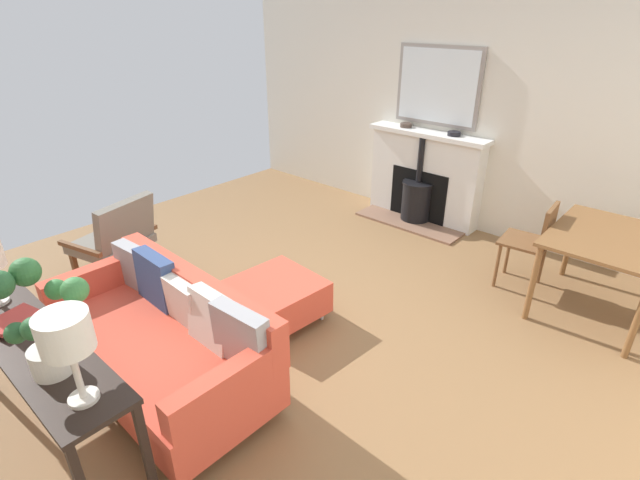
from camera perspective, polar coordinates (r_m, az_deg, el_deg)
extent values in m
cube|color=olive|center=(4.14, -5.41, -9.05)|extent=(5.70, 6.12, 0.01)
cube|color=beige|center=(5.78, 15.77, 15.64)|extent=(0.12, 6.12, 2.82)
cube|color=brown|center=(5.86, 10.54, 1.97)|extent=(0.37, 1.33, 0.03)
cube|color=silver|center=(5.92, 12.50, 7.32)|extent=(0.23, 1.40, 1.04)
cube|color=black|center=(5.90, 11.86, 5.40)|extent=(0.06, 0.75, 0.61)
cylinder|color=black|center=(5.90, 11.59, 4.61)|extent=(0.36, 0.36, 0.46)
cylinder|color=black|center=(5.81, 11.80, 6.79)|extent=(0.38, 0.38, 0.02)
cylinder|color=black|center=(5.73, 12.05, 9.40)|extent=(0.07, 0.07, 0.53)
cube|color=silver|center=(5.75, 12.91, 12.40)|extent=(0.28, 1.48, 0.05)
cube|color=gray|center=(5.75, 14.04, 17.60)|extent=(0.04, 1.03, 0.87)
cube|color=silver|center=(5.73, 13.94, 17.58)|extent=(0.01, 0.95, 0.79)
cylinder|color=#47382D|center=(5.91, 10.34, 13.48)|extent=(0.14, 0.14, 0.04)
torus|color=#47382D|center=(5.91, 10.35, 13.65)|extent=(0.14, 0.14, 0.01)
cylinder|color=black|center=(5.61, 15.89, 12.24)|extent=(0.15, 0.15, 0.04)
torus|color=black|center=(5.61, 15.91, 12.42)|extent=(0.15, 0.15, 0.01)
cylinder|color=#B2B2B7|center=(4.13, -28.01, -11.74)|extent=(0.04, 0.04, 0.10)
cylinder|color=#B2B2B7|center=(3.05, -16.64, -25.20)|extent=(0.04, 0.04, 0.10)
cylinder|color=#B2B2B7|center=(4.30, -19.93, -8.38)|extent=(0.04, 0.04, 0.10)
cylinder|color=#B2B2B7|center=(3.28, -6.35, -19.33)|extent=(0.04, 0.04, 0.10)
cube|color=#D14C38|center=(3.51, -19.12, -12.88)|extent=(0.86, 1.80, 0.30)
cube|color=#D14C38|center=(3.46, -14.87, -6.32)|extent=(0.18, 1.79, 0.34)
cube|color=#D14C38|center=(4.03, -25.49, -4.26)|extent=(0.78, 0.14, 0.21)
cube|color=#D14C38|center=(2.78, -11.10, -16.78)|extent=(0.78, 0.14, 0.21)
cube|color=#99999E|center=(3.95, -21.49, -3.10)|extent=(0.14, 0.37, 0.37)
cube|color=#334775|center=(3.68, -19.21, -4.60)|extent=(0.13, 0.41, 0.41)
cube|color=beige|center=(3.41, -16.02, -7.36)|extent=(0.14, 0.34, 0.34)
cube|color=beige|center=(3.17, -12.98, -9.38)|extent=(0.16, 0.38, 0.38)
cube|color=#99999E|center=(2.95, -9.48, -11.64)|extent=(0.15, 0.42, 0.41)
cylinder|color=#B2B2B7|center=(4.12, -10.50, -8.80)|extent=(0.03, 0.03, 0.09)
cylinder|color=#B2B2B7|center=(3.77, -5.87, -12.28)|extent=(0.03, 0.03, 0.09)
cylinder|color=#B2B2B7|center=(4.38, -4.62, -6.10)|extent=(0.03, 0.03, 0.09)
cylinder|color=#B2B2B7|center=(4.04, 0.22, -9.05)|extent=(0.03, 0.03, 0.09)
cube|color=#D14C38|center=(3.96, -5.30, -6.81)|extent=(0.73, 0.72, 0.27)
cube|color=brown|center=(5.24, -23.08, -0.74)|extent=(0.05, 0.05, 0.38)
cube|color=brown|center=(4.98, -27.41, -3.08)|extent=(0.05, 0.05, 0.38)
cube|color=brown|center=(4.91, -19.45, -1.93)|extent=(0.05, 0.05, 0.38)
cube|color=brown|center=(4.63, -23.89, -4.53)|extent=(0.05, 0.05, 0.38)
cube|color=slate|center=(4.84, -23.89, -0.36)|extent=(0.72, 0.69, 0.08)
cube|color=slate|center=(4.56, -22.45, 1.85)|extent=(0.62, 0.30, 0.44)
cube|color=brown|center=(4.99, -21.33, 2.03)|extent=(0.17, 0.53, 0.04)
cube|color=brown|center=(4.64, -27.04, -0.93)|extent=(0.17, 0.53, 0.04)
cube|color=black|center=(3.94, -31.58, -9.21)|extent=(0.04, 0.04, 0.70)
cube|color=black|center=(2.77, -20.15, -23.20)|extent=(0.04, 0.04, 0.70)
cube|color=black|center=(3.07, -31.12, -10.94)|extent=(0.37, 1.62, 0.03)
cylinder|color=beige|center=(2.58, -26.61, -16.66)|extent=(0.14, 0.14, 0.02)
cylinder|color=beige|center=(2.49, -27.31, -14.12)|extent=(0.03, 0.03, 0.28)
cylinder|color=silver|center=(2.36, -28.46, -9.81)|extent=(0.23, 0.23, 0.18)
cylinder|color=silver|center=(2.77, -29.69, -12.47)|extent=(0.20, 0.20, 0.15)
cylinder|color=brown|center=(2.68, -30.48, -9.67)|extent=(0.02, 0.02, 0.19)
sphere|color=#26562D|center=(2.62, -32.82, -9.43)|extent=(0.10, 0.10, 0.10)
sphere|color=#26562D|center=(2.53, -31.28, -9.13)|extent=(0.11, 0.11, 0.11)
sphere|color=#26562D|center=(2.54, -28.95, -8.81)|extent=(0.12, 0.12, 0.12)
sphere|color=#387A3D|center=(2.57, -27.49, -5.39)|extent=(0.13, 0.13, 0.13)
sphere|color=#387A3D|center=(2.72, -29.26, -5.23)|extent=(0.11, 0.11, 0.11)
sphere|color=#2D6633|center=(2.75, -32.03, -3.29)|extent=(0.14, 0.14, 0.14)
cube|color=#B23833|center=(3.29, -32.97, -8.40)|extent=(0.22, 0.15, 0.03)
cube|color=#B23833|center=(3.27, -33.03, -8.05)|extent=(0.29, 0.25, 0.03)
cylinder|color=brown|center=(5.13, 27.92, -0.35)|extent=(0.05, 0.05, 0.70)
cylinder|color=brown|center=(4.27, 24.28, -4.80)|extent=(0.05, 0.05, 0.70)
cylinder|color=brown|center=(4.17, 33.96, -7.97)|extent=(0.05, 0.05, 0.70)
cube|color=brown|center=(4.49, 31.66, 0.26)|extent=(1.08, 0.85, 0.03)
cylinder|color=brown|center=(4.97, 21.74, -1.42)|extent=(0.03, 0.03, 0.45)
cylinder|color=brown|center=(4.70, 20.59, -2.89)|extent=(0.03, 0.03, 0.45)
cylinder|color=brown|center=(4.92, 25.25, -2.43)|extent=(0.03, 0.03, 0.45)
cylinder|color=brown|center=(4.64, 24.31, -3.98)|extent=(0.03, 0.03, 0.45)
cube|color=brown|center=(4.70, 23.47, -0.15)|extent=(0.43, 0.43, 0.02)
cube|color=brown|center=(4.60, 25.91, 1.48)|extent=(0.36, 0.07, 0.37)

